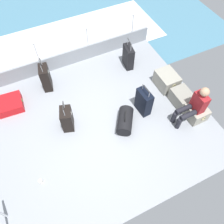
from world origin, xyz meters
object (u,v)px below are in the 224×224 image
cargo_crate_1 (182,98)px  passenger_seated (194,105)px  paper_cup (41,181)px  cargo_crate_0 (167,80)px  cargo_crate_2 (196,112)px  duffel_bag (125,121)px  suitcase_1 (128,57)px  suitcase_3 (144,102)px  suitcase_4 (10,104)px  suitcase_0 (46,78)px  suitcase_2 (67,119)px

cargo_crate_1 → passenger_seated: 0.62m
paper_cup → cargo_crate_0: bearing=106.5°
cargo_crate_2 → duffel_bag: size_ratio=0.75×
suitcase_1 → suitcase_3: 1.58m
cargo_crate_1 → cargo_crate_2: 0.49m
cargo_crate_2 → cargo_crate_0: bearing=-175.6°
cargo_crate_1 → suitcase_4: bearing=-113.6°
suitcase_0 → suitcase_3: (1.73, 1.87, -0.01)m
cargo_crate_1 → suitcase_1: bearing=-161.2°
suitcase_4 → suitcase_1: bearing=90.5°
suitcase_3 → paper_cup: size_ratio=8.21×
passenger_seated → duffel_bag: passenger_seated is taller
passenger_seated → suitcase_4: 4.38m
paper_cup → suitcase_1: bearing=124.8°
cargo_crate_0 → passenger_seated: bearing=-4.6°
suitcase_3 → cargo_crate_0: bearing=114.3°
cargo_crate_1 → suitcase_1: size_ratio=0.68×
suitcase_0 → duffel_bag: (1.92, 1.28, -0.17)m
cargo_crate_2 → suitcase_0: suitcase_0 is taller
suitcase_0 → suitcase_2: suitcase_0 is taller
cargo_crate_1 → suitcase_3: bearing=-101.6°
suitcase_2 → paper_cup: 1.42m
suitcase_2 → duffel_bag: size_ratio=1.15×
suitcase_1 → suitcase_4: (0.03, -3.31, -0.21)m
cargo_crate_0 → cargo_crate_2: 1.13m
suitcase_2 → suitcase_3: size_ratio=1.01×
paper_cup → suitcase_3: bearing=103.6°
suitcase_4 → cargo_crate_1: bearing=66.4°
passenger_seated → suitcase_3: (-0.69, -0.87, -0.20)m
cargo_crate_0 → cargo_crate_2: cargo_crate_0 is taller
passenger_seated → paper_cup: passenger_seated is taller
suitcase_0 → suitcase_4: bearing=-77.2°
suitcase_0 → suitcase_2: bearing=3.3°
suitcase_0 → suitcase_4: (0.24, -1.04, -0.23)m
cargo_crate_1 → suitcase_0: bearing=-124.1°
cargo_crate_0 → passenger_seated: (1.12, -0.09, 0.33)m
passenger_seated → duffel_bag: 1.58m
cargo_crate_0 → suitcase_1: (-1.10, -0.55, 0.12)m
cargo_crate_2 → suitcase_4: (-2.19, -3.95, -0.06)m
cargo_crate_0 → suitcase_3: suitcase_3 is taller
cargo_crate_1 → suitcase_2: suitcase_2 is taller
suitcase_1 → suitcase_2: size_ratio=1.02×
suitcase_0 → suitcase_4: 1.09m
suitcase_3 → duffel_bag: suitcase_3 is taller
suitcase_1 → passenger_seated: bearing=11.8°
passenger_seated → suitcase_1: size_ratio=1.23×
passenger_seated → suitcase_2: (-1.04, -2.65, -0.23)m
suitcase_0 → suitcase_3: 2.55m
cargo_crate_2 → paper_cup: size_ratio=5.46×
passenger_seated → suitcase_1: bearing=-168.2°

